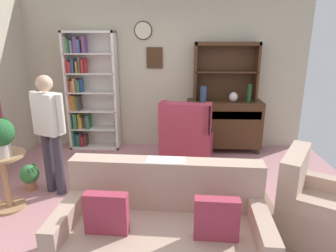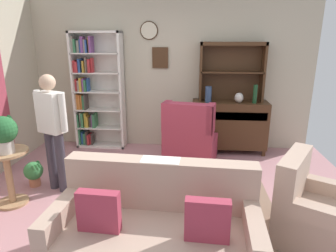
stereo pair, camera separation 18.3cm
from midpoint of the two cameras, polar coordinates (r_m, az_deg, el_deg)
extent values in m
cube|color=#B27A7F|center=(3.83, -3.06, -14.78)|extent=(5.40, 4.60, 0.02)
cube|color=#BCB299|center=(5.42, -1.40, 10.49)|extent=(5.00, 0.06, 2.80)
cylinder|color=beige|center=(5.38, -5.85, 17.88)|extent=(0.28, 0.03, 0.28)
torus|color=#382314|center=(5.38, -5.85, 17.88)|extent=(0.31, 0.02, 0.31)
cube|color=#422816|center=(5.36, -3.63, 13.02)|extent=(0.28, 0.03, 0.36)
cube|color=#846651|center=(3.56, -0.13, -17.19)|extent=(2.42, 2.07, 0.01)
cube|color=silver|center=(5.64, -19.50, 6.21)|extent=(0.04, 0.30, 2.10)
cube|color=silver|center=(5.39, -10.90, 6.41)|extent=(0.04, 0.30, 2.10)
cube|color=silver|center=(5.42, -16.16, 17.07)|extent=(0.90, 0.30, 0.04)
cube|color=silver|center=(5.77, -14.52, -3.78)|extent=(0.90, 0.30, 0.04)
cube|color=silver|center=(5.64, -14.88, 6.59)|extent=(0.90, 0.01, 2.10)
cube|color=silver|center=(5.66, -14.78, -0.39)|extent=(0.86, 0.30, 0.02)
cube|color=#337247|center=(5.82, -18.44, -2.09)|extent=(0.03, 0.20, 0.30)
cube|color=#284C8C|center=(5.81, -18.07, -2.39)|extent=(0.04, 0.13, 0.23)
cube|color=#337247|center=(5.80, -17.63, -2.51)|extent=(0.04, 0.17, 0.21)
cube|color=#3F3833|center=(5.78, -17.26, -2.36)|extent=(0.03, 0.18, 0.24)
cube|color=#B22D33|center=(5.78, -16.89, -2.63)|extent=(0.03, 0.22, 0.19)
cube|color=#B22D33|center=(5.77, -16.59, -2.65)|extent=(0.03, 0.12, 0.19)
cube|color=#3F3833|center=(5.76, -16.31, -2.56)|extent=(0.03, 0.15, 0.20)
cube|color=silver|center=(5.57, -15.03, 2.92)|extent=(0.86, 0.30, 0.02)
cube|color=#337247|center=(5.73, -18.77, 0.88)|extent=(0.02, 0.21, 0.25)
cube|color=gray|center=(5.71, -18.41, 0.99)|extent=(0.04, 0.14, 0.27)
cube|color=#337247|center=(5.70, -18.00, 0.97)|extent=(0.04, 0.24, 0.27)
cube|color=gold|center=(5.68, -17.54, 0.96)|extent=(0.04, 0.15, 0.27)
cube|color=gold|center=(5.68, -17.15, 0.68)|extent=(0.03, 0.19, 0.21)
cube|color=#3F3833|center=(5.67, -16.73, 0.58)|extent=(0.04, 0.12, 0.19)
cube|color=#723F7F|center=(5.65, -16.36, 0.78)|extent=(0.03, 0.13, 0.23)
cube|color=#337247|center=(5.63, -15.95, 0.88)|extent=(0.04, 0.23, 0.25)
cube|color=silver|center=(5.50, -15.30, 6.32)|extent=(0.86, 0.30, 0.02)
cube|color=#CC7233|center=(5.65, -19.04, 4.33)|extent=(0.03, 0.12, 0.28)
cube|color=#CC7233|center=(5.63, -18.66, 4.29)|extent=(0.03, 0.16, 0.27)
cube|color=#CC7233|center=(5.62, -18.38, 4.28)|extent=(0.02, 0.10, 0.27)
cube|color=#337247|center=(5.61, -18.01, 4.22)|extent=(0.04, 0.11, 0.26)
cube|color=#3F3833|center=(5.60, -17.60, 4.33)|extent=(0.03, 0.18, 0.28)
cube|color=silver|center=(5.46, -15.57, 9.80)|extent=(0.86, 0.30, 0.02)
cube|color=#B22D33|center=(5.59, -19.33, 7.35)|extent=(0.03, 0.11, 0.21)
cube|color=gray|center=(5.58, -18.84, 7.25)|extent=(0.04, 0.14, 0.19)
cube|color=gold|center=(5.56, -18.38, 7.52)|extent=(0.04, 0.22, 0.24)
cube|color=#723F7F|center=(5.54, -17.94, 7.49)|extent=(0.03, 0.21, 0.23)
cube|color=#337247|center=(5.53, -17.57, 7.37)|extent=(0.03, 0.23, 0.20)
cube|color=#284C8C|center=(5.52, -17.23, 7.51)|extent=(0.03, 0.12, 0.23)
cube|color=silver|center=(5.43, -15.85, 13.32)|extent=(0.86, 0.30, 0.02)
cube|color=#B22D33|center=(5.55, -19.62, 10.75)|extent=(0.04, 0.16, 0.21)
cube|color=#B22D33|center=(5.54, -19.12, 10.68)|extent=(0.04, 0.23, 0.19)
cube|color=#284C8C|center=(5.52, -18.68, 10.94)|extent=(0.04, 0.19, 0.23)
cube|color=#3F3833|center=(5.51, -18.26, 10.79)|extent=(0.03, 0.10, 0.20)
cube|color=gold|center=(5.50, -17.95, 10.81)|extent=(0.02, 0.22, 0.20)
cube|color=gray|center=(5.48, -17.66, 11.11)|extent=(0.02, 0.11, 0.26)
cube|color=#3F3833|center=(5.47, -17.28, 10.88)|extent=(0.04, 0.12, 0.21)
cube|color=#B22D33|center=(5.46, -16.91, 11.04)|extent=(0.03, 0.23, 0.23)
cube|color=#B22D33|center=(5.45, -16.53, 11.14)|extent=(0.03, 0.10, 0.25)
cube|color=gray|center=(5.53, -20.03, 14.53)|extent=(0.04, 0.15, 0.27)
cube|color=#337247|center=(5.52, -19.58, 14.32)|extent=(0.04, 0.19, 0.22)
cube|color=gray|center=(5.50, -19.11, 14.27)|extent=(0.04, 0.10, 0.21)
cube|color=#284C8C|center=(5.49, -18.64, 14.39)|extent=(0.03, 0.12, 0.22)
cube|color=#723F7F|center=(5.47, -18.28, 14.68)|extent=(0.04, 0.17, 0.27)
cube|color=gray|center=(5.46, -17.87, 14.45)|extent=(0.03, 0.15, 0.22)
cube|color=#284C8C|center=(5.45, -17.49, 14.45)|extent=(0.03, 0.20, 0.22)
cube|color=#CC7233|center=(5.44, -17.16, 14.71)|extent=(0.02, 0.10, 0.26)
cube|color=#723F7F|center=(5.43, -16.79, 14.82)|extent=(0.04, 0.19, 0.28)
cube|color=#422816|center=(5.37, 9.75, 0.51)|extent=(1.30, 0.45, 0.82)
cube|color=#422816|center=(5.30, 3.30, -4.74)|extent=(0.06, 0.06, 0.10)
cube|color=#422816|center=(5.47, 16.01, -4.71)|extent=(0.06, 0.06, 0.10)
cube|color=#422816|center=(5.63, 3.22, -3.43)|extent=(0.06, 0.06, 0.10)
cube|color=#422816|center=(5.79, 15.20, -3.45)|extent=(0.06, 0.06, 0.10)
cube|color=#352012|center=(5.11, 10.19, 2.02)|extent=(1.20, 0.01, 0.14)
cube|color=#422816|center=(5.22, 4.27, 10.44)|extent=(0.04, 0.26, 1.00)
cube|color=#422816|center=(5.37, 15.81, 10.04)|extent=(0.04, 0.26, 1.00)
cube|color=#422816|center=(5.24, 10.40, 15.39)|extent=(1.10, 0.26, 0.06)
cube|color=#422816|center=(5.27, 10.13, 10.29)|extent=(1.06, 0.26, 0.02)
cube|color=#422816|center=(5.40, 9.95, 10.44)|extent=(1.10, 0.01, 1.00)
cylinder|color=#33476B|center=(5.13, 5.83, 6.17)|extent=(0.11, 0.11, 0.27)
ellipsoid|color=beige|center=(5.21, 11.54, 5.51)|extent=(0.15, 0.15, 0.17)
cylinder|color=#194223|center=(5.23, 14.45, 6.16)|extent=(0.07, 0.07, 0.31)
cube|color=tan|center=(2.83, -3.09, -22.22)|extent=(1.85, 0.95, 0.42)
cube|color=tan|center=(2.85, -2.30, -11.05)|extent=(1.81, 0.30, 0.48)
cube|color=tan|center=(2.99, -19.98, -18.79)|extent=(0.19, 0.86, 0.60)
cube|color=tan|center=(2.80, 15.21, -21.05)|extent=(0.19, 0.86, 0.60)
cube|color=#A33347|center=(2.60, -13.87, -16.06)|extent=(0.37, 0.12, 0.36)
cube|color=#A33347|center=(2.49, 7.18, -17.40)|extent=(0.37, 0.12, 0.36)
cube|color=white|center=(2.75, -2.36, -6.58)|extent=(0.37, 0.20, 0.00)
cube|color=tan|center=(3.50, 25.94, -15.92)|extent=(1.05, 1.04, 0.40)
cube|color=tan|center=(3.32, 21.75, -8.52)|extent=(0.53, 0.74, 0.48)
cube|color=tan|center=(3.20, 25.41, -17.50)|extent=(0.74, 0.51, 0.55)
cube|color=tan|center=(3.73, 26.68, -12.60)|extent=(0.74, 0.51, 0.55)
cube|color=#A33347|center=(4.92, 2.71, -4.46)|extent=(0.92, 0.94, 0.42)
cube|color=#A33347|center=(4.48, 2.11, 0.45)|extent=(0.80, 0.35, 0.63)
cube|color=#A33347|center=(4.44, 6.54, 1.48)|extent=(0.15, 0.29, 0.44)
cube|color=#A33347|center=(4.56, -1.98, 2.00)|extent=(0.15, 0.29, 0.44)
cylinder|color=#A87F56|center=(3.97, -30.68, -4.94)|extent=(0.52, 0.52, 0.03)
cylinder|color=#A87F56|center=(4.09, -29.95, -9.51)|extent=(0.08, 0.08, 0.67)
cylinder|color=#A87F56|center=(4.23, -29.31, -13.41)|extent=(0.36, 0.36, 0.03)
cylinder|color=beige|center=(3.87, -30.56, -4.02)|extent=(0.19, 0.19, 0.15)
ellipsoid|color=#235B2D|center=(3.87, -29.96, -0.11)|extent=(0.09, 0.06, 0.22)
cylinder|color=#AD6B4C|center=(4.55, -26.02, -10.20)|extent=(0.15, 0.15, 0.12)
sphere|color=#387F42|center=(4.48, -26.29, -8.32)|extent=(0.25, 0.25, 0.25)
ellipsoid|color=#387F42|center=(4.39, -25.76, -8.30)|extent=(0.07, 0.04, 0.18)
ellipsoid|color=#387F42|center=(4.39, -26.27, -8.42)|extent=(0.07, 0.04, 0.18)
ellipsoid|color=#387F42|center=(4.42, -25.36, -8.10)|extent=(0.07, 0.04, 0.18)
ellipsoid|color=#387F42|center=(4.52, -25.50, -7.56)|extent=(0.07, 0.04, 0.18)
cylinder|color=#38333D|center=(4.26, -23.20, -6.49)|extent=(0.16, 0.16, 0.82)
cylinder|color=#38333D|center=(4.13, -21.53, -7.00)|extent=(0.16, 0.16, 0.82)
cube|color=silver|center=(3.99, -23.43, 2.15)|extent=(0.39, 0.32, 0.52)
sphere|color=tan|center=(3.92, -24.08, 7.53)|extent=(0.26, 0.26, 0.20)
cylinder|color=silver|center=(4.15, -25.48, 2.79)|extent=(0.11, 0.11, 0.48)
cylinder|color=silver|center=(3.82, -21.30, 2.20)|extent=(0.11, 0.11, 0.48)
cube|color=#422816|center=(3.50, 1.69, -10.18)|extent=(0.80, 0.50, 0.03)
cube|color=#422816|center=(3.43, -4.76, -14.85)|extent=(0.05, 0.05, 0.39)
cube|color=#422816|center=(3.43, 8.05, -14.96)|extent=(0.05, 0.05, 0.39)
cube|color=#422816|center=(3.81, -4.01, -11.39)|extent=(0.05, 0.05, 0.39)
cube|color=#422816|center=(3.81, 7.36, -11.50)|extent=(0.05, 0.05, 0.39)
cube|color=#B22D33|center=(3.47, 3.86, -9.95)|extent=(0.20, 0.10, 0.03)
cube|color=#B22D33|center=(3.47, 3.82, -9.50)|extent=(0.18, 0.13, 0.02)
camera|label=1|loc=(0.09, -91.45, -0.44)|focal=31.56mm
camera|label=2|loc=(0.09, 88.55, 0.44)|focal=31.56mm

